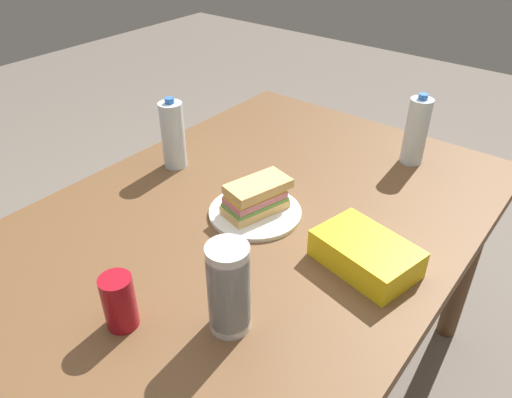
{
  "coord_description": "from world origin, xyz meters",
  "views": [
    {
      "loc": [
        -0.77,
        -0.67,
        1.51
      ],
      "look_at": [
        0.08,
        -0.0,
        0.79
      ],
      "focal_mm": 34.4,
      "sensor_mm": 36.0,
      "label": 1
    }
  ],
  "objects_px": {
    "sandwich": "(257,197)",
    "chip_bag": "(366,254)",
    "paper_plate": "(256,213)",
    "soda_can_red": "(119,302)",
    "water_bottle_tall": "(173,135)",
    "water_bottle_spare": "(416,131)",
    "plastic_cup_stack": "(229,289)",
    "dining_table": "(237,252)"
  },
  "relations": [
    {
      "from": "paper_plate",
      "to": "chip_bag",
      "type": "relative_size",
      "value": 1.08
    },
    {
      "from": "paper_plate",
      "to": "water_bottle_spare",
      "type": "height_order",
      "value": "water_bottle_spare"
    },
    {
      "from": "dining_table",
      "to": "soda_can_red",
      "type": "relative_size",
      "value": 13.4
    },
    {
      "from": "paper_plate",
      "to": "water_bottle_tall",
      "type": "xyz_separation_m",
      "value": [
        0.05,
        0.36,
        0.1
      ]
    },
    {
      "from": "chip_bag",
      "to": "plastic_cup_stack",
      "type": "xyz_separation_m",
      "value": [
        -0.33,
        0.13,
        0.07
      ]
    },
    {
      "from": "dining_table",
      "to": "chip_bag",
      "type": "bearing_deg",
      "value": -77.13
    },
    {
      "from": "dining_table",
      "to": "plastic_cup_stack",
      "type": "distance_m",
      "value": 0.38
    },
    {
      "from": "water_bottle_tall",
      "to": "dining_table",
      "type": "bearing_deg",
      "value": -110.47
    },
    {
      "from": "plastic_cup_stack",
      "to": "soda_can_red",
      "type": "bearing_deg",
      "value": 127.02
    },
    {
      "from": "soda_can_red",
      "to": "paper_plate",
      "type": "bearing_deg",
      "value": 2.97
    },
    {
      "from": "sandwich",
      "to": "chip_bag",
      "type": "relative_size",
      "value": 0.87
    },
    {
      "from": "sandwich",
      "to": "water_bottle_spare",
      "type": "distance_m",
      "value": 0.57
    },
    {
      "from": "water_bottle_tall",
      "to": "plastic_cup_stack",
      "type": "relative_size",
      "value": 1.1
    },
    {
      "from": "dining_table",
      "to": "water_bottle_tall",
      "type": "distance_m",
      "value": 0.43
    },
    {
      "from": "water_bottle_tall",
      "to": "plastic_cup_stack",
      "type": "height_order",
      "value": "water_bottle_tall"
    },
    {
      "from": "dining_table",
      "to": "chip_bag",
      "type": "distance_m",
      "value": 0.36
    },
    {
      "from": "sandwich",
      "to": "plastic_cup_stack",
      "type": "distance_m",
      "value": 0.4
    },
    {
      "from": "sandwich",
      "to": "water_bottle_tall",
      "type": "height_order",
      "value": "water_bottle_tall"
    },
    {
      "from": "soda_can_red",
      "to": "dining_table",
      "type": "bearing_deg",
      "value": 4.02
    },
    {
      "from": "chip_bag",
      "to": "water_bottle_spare",
      "type": "relative_size",
      "value": 1.02
    },
    {
      "from": "sandwich",
      "to": "chip_bag",
      "type": "xyz_separation_m",
      "value": [
        -0.01,
        -0.33,
        -0.02
      ]
    },
    {
      "from": "chip_bag",
      "to": "plastic_cup_stack",
      "type": "height_order",
      "value": "plastic_cup_stack"
    },
    {
      "from": "plastic_cup_stack",
      "to": "water_bottle_spare",
      "type": "bearing_deg",
      "value": -0.53
    },
    {
      "from": "plastic_cup_stack",
      "to": "water_bottle_spare",
      "type": "height_order",
      "value": "water_bottle_spare"
    },
    {
      "from": "paper_plate",
      "to": "plastic_cup_stack",
      "type": "relative_size",
      "value": 1.23
    },
    {
      "from": "soda_can_red",
      "to": "water_bottle_spare",
      "type": "xyz_separation_m",
      "value": [
        1.0,
        -0.18,
        0.05
      ]
    },
    {
      "from": "water_bottle_tall",
      "to": "plastic_cup_stack",
      "type": "distance_m",
      "value": 0.69
    },
    {
      "from": "dining_table",
      "to": "plastic_cup_stack",
      "type": "relative_size",
      "value": 8.05
    },
    {
      "from": "dining_table",
      "to": "soda_can_red",
      "type": "bearing_deg",
      "value": -175.98
    },
    {
      "from": "water_bottle_tall",
      "to": "paper_plate",
      "type": "bearing_deg",
      "value": -98.58
    },
    {
      "from": "dining_table",
      "to": "plastic_cup_stack",
      "type": "xyz_separation_m",
      "value": [
        -0.26,
        -0.2,
        0.18
      ]
    },
    {
      "from": "dining_table",
      "to": "paper_plate",
      "type": "distance_m",
      "value": 0.12
    },
    {
      "from": "paper_plate",
      "to": "soda_can_red",
      "type": "height_order",
      "value": "soda_can_red"
    },
    {
      "from": "sandwich",
      "to": "plastic_cup_stack",
      "type": "height_order",
      "value": "plastic_cup_stack"
    },
    {
      "from": "dining_table",
      "to": "water_bottle_tall",
      "type": "height_order",
      "value": "water_bottle_tall"
    },
    {
      "from": "water_bottle_tall",
      "to": "water_bottle_spare",
      "type": "xyz_separation_m",
      "value": [
        0.48,
        -0.57,
        0.0
      ]
    },
    {
      "from": "sandwich",
      "to": "chip_bag",
      "type": "distance_m",
      "value": 0.33
    },
    {
      "from": "water_bottle_tall",
      "to": "water_bottle_spare",
      "type": "height_order",
      "value": "water_bottle_spare"
    },
    {
      "from": "paper_plate",
      "to": "water_bottle_tall",
      "type": "height_order",
      "value": "water_bottle_tall"
    },
    {
      "from": "soda_can_red",
      "to": "chip_bag",
      "type": "distance_m",
      "value": 0.55
    },
    {
      "from": "chip_bag",
      "to": "sandwich",
      "type": "bearing_deg",
      "value": -168.73
    },
    {
      "from": "sandwich",
      "to": "soda_can_red",
      "type": "bearing_deg",
      "value": -176.96
    }
  ]
}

